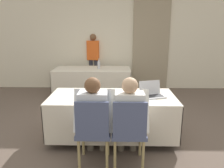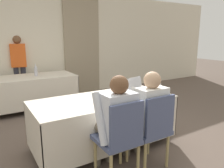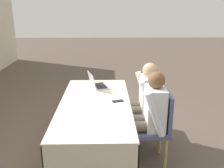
% 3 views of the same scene
% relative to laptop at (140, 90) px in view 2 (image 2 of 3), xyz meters
% --- Properties ---
extents(ground_plane, '(24.00, 24.00, 0.00)m').
position_rel_laptop_xyz_m(ground_plane, '(-0.62, 0.02, -0.77)').
color(ground_plane, brown).
extents(wall_back, '(12.00, 0.06, 2.70)m').
position_rel_laptop_xyz_m(wall_back, '(-0.62, 3.12, 0.58)').
color(wall_back, beige).
rests_on(wall_back, ground_plane).
extents(curtain_panel, '(1.02, 0.04, 2.65)m').
position_rel_laptop_xyz_m(curtain_panel, '(0.42, 3.06, 0.56)').
color(curtain_panel, gray).
rests_on(curtain_panel, ground_plane).
extents(conference_table_near, '(1.98, 0.90, 0.72)m').
position_rel_laptop_xyz_m(conference_table_near, '(-0.62, 0.02, -0.21)').
color(conference_table_near, beige).
rests_on(conference_table_near, ground_plane).
extents(conference_table_far, '(1.98, 0.90, 0.72)m').
position_rel_laptop_xyz_m(conference_table_far, '(-1.19, 2.34, -0.21)').
color(conference_table_far, beige).
rests_on(conference_table_far, ground_plane).
extents(laptop, '(0.42, 0.36, 0.23)m').
position_rel_laptop_xyz_m(laptop, '(0.00, 0.00, 0.00)').
color(laptop, '#B7B7BC').
rests_on(laptop, conference_table_near).
extents(cell_phone, '(0.11, 0.16, 0.01)m').
position_rel_laptop_xyz_m(cell_phone, '(-0.58, -0.28, -0.04)').
color(cell_phone, black).
rests_on(cell_phone, conference_table_near).
extents(paper_beside_laptop, '(0.29, 0.34, 0.00)m').
position_rel_laptop_xyz_m(paper_beside_laptop, '(-0.09, -0.23, -0.04)').
color(paper_beside_laptop, white).
rests_on(paper_beside_laptop, conference_table_near).
extents(paper_centre_table, '(0.31, 0.36, 0.00)m').
position_rel_laptop_xyz_m(paper_centre_table, '(-1.35, -0.20, -0.04)').
color(paper_centre_table, white).
rests_on(paper_centre_table, conference_table_near).
extents(paper_left_edge, '(0.23, 0.31, 0.00)m').
position_rel_laptop_xyz_m(paper_left_edge, '(-1.17, 0.20, -0.04)').
color(paper_left_edge, white).
rests_on(paper_left_edge, conference_table_near).
extents(water_bottle, '(0.07, 0.07, 0.26)m').
position_rel_laptop_xyz_m(water_bottle, '(-1.02, 2.34, 0.07)').
color(water_bottle, '#B7B7C1').
rests_on(water_bottle, conference_table_far).
extents(chair_near_left, '(0.44, 0.44, 0.93)m').
position_rel_laptop_xyz_m(chair_near_left, '(-0.85, -0.74, -0.25)').
color(chair_near_left, tan).
rests_on(chair_near_left, ground_plane).
extents(chair_near_right, '(0.44, 0.44, 0.93)m').
position_rel_laptop_xyz_m(chair_near_right, '(-0.39, -0.74, -0.25)').
color(chair_near_right, tan).
rests_on(chair_near_right, ground_plane).
extents(person_checkered_shirt, '(0.50, 0.52, 1.19)m').
position_rel_laptop_xyz_m(person_checkered_shirt, '(-0.85, -0.63, -0.09)').
color(person_checkered_shirt, '#665B4C').
rests_on(person_checkered_shirt, ground_plane).
extents(person_white_shirt, '(0.50, 0.52, 1.19)m').
position_rel_laptop_xyz_m(person_white_shirt, '(-0.39, -0.63, -0.09)').
color(person_white_shirt, '#665B4C').
rests_on(person_white_shirt, ground_plane).
extents(person_red_shirt, '(0.37, 0.26, 1.59)m').
position_rel_laptop_xyz_m(person_red_shirt, '(-1.23, 3.09, 0.14)').
color(person_red_shirt, '#33333D').
rests_on(person_red_shirt, ground_plane).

